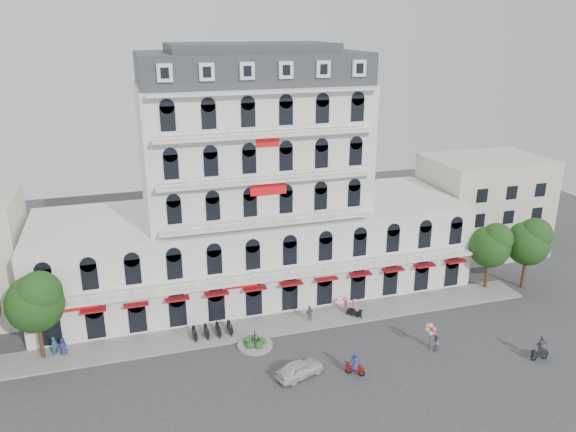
# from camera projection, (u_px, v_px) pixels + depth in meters

# --- Properties ---
(ground) EXTENTS (120.00, 120.00, 0.00)m
(ground) POSITION_uv_depth(u_px,v_px,m) (308.00, 379.00, 45.93)
(ground) COLOR #38383A
(ground) RESTS_ON ground
(sidewalk) EXTENTS (53.00, 4.00, 0.16)m
(sidewalk) POSITION_uv_depth(u_px,v_px,m) (278.00, 324.00, 54.04)
(sidewalk) COLOR gray
(sidewalk) RESTS_ON ground
(main_building) EXTENTS (45.00, 15.00, 25.80)m
(main_building) POSITION_uv_depth(u_px,v_px,m) (253.00, 200.00, 58.96)
(main_building) COLOR silver
(main_building) RESTS_ON ground
(flank_building_east) EXTENTS (14.00, 10.00, 12.00)m
(flank_building_east) POSITION_uv_depth(u_px,v_px,m) (482.00, 205.00, 70.40)
(flank_building_east) COLOR beige
(flank_building_east) RESTS_ON ground
(traffic_island) EXTENTS (3.20, 3.20, 1.60)m
(traffic_island) POSITION_uv_depth(u_px,v_px,m) (255.00, 344.00, 50.44)
(traffic_island) COLOR gray
(traffic_island) RESTS_ON ground
(parked_scooter_row) EXTENTS (4.40, 1.80, 1.10)m
(parked_scooter_row) POSITION_uv_depth(u_px,v_px,m) (213.00, 336.00, 52.12)
(parked_scooter_row) COLOR black
(parked_scooter_row) RESTS_ON ground
(tree_west_inner) EXTENTS (4.76, 4.76, 8.25)m
(tree_west_inner) POSITION_uv_depth(u_px,v_px,m) (35.00, 300.00, 46.83)
(tree_west_inner) COLOR #382314
(tree_west_inner) RESTS_ON ground
(tree_east_inner) EXTENTS (4.40, 4.37, 7.57)m
(tree_east_inner) POSITION_uv_depth(u_px,v_px,m) (491.00, 244.00, 59.94)
(tree_east_inner) COLOR #382314
(tree_east_inner) RESTS_ON ground
(tree_east_outer) EXTENTS (4.65, 4.65, 8.05)m
(tree_east_outer) POSITION_uv_depth(u_px,v_px,m) (529.00, 240.00, 60.04)
(tree_east_outer) COLOR #382314
(tree_east_outer) RESTS_ON ground
(parked_car) EXTENTS (4.52, 2.96, 1.43)m
(parked_car) POSITION_uv_depth(u_px,v_px,m) (300.00, 369.00, 46.01)
(parked_car) COLOR silver
(parked_car) RESTS_ON ground
(rider_east) EXTENTS (1.42, 1.19, 2.19)m
(rider_east) POSITION_uv_depth(u_px,v_px,m) (355.00, 363.00, 46.09)
(rider_east) COLOR maroon
(rider_east) RESTS_ON ground
(rider_northeast) EXTENTS (1.70, 0.50, 2.33)m
(rider_northeast) POSITION_uv_depth(u_px,v_px,m) (541.00, 348.00, 48.15)
(rider_northeast) COLOR black
(rider_northeast) RESTS_ON ground
(rider_center) EXTENTS (1.25, 1.36, 2.07)m
(rider_center) POSITION_uv_depth(u_px,v_px,m) (354.00, 308.00, 55.06)
(rider_center) COLOR black
(rider_center) RESTS_ON ground
(pedestrian_left) EXTENTS (0.89, 0.63, 1.71)m
(pedestrian_left) POSITION_uv_depth(u_px,v_px,m) (63.00, 347.00, 48.86)
(pedestrian_left) COLOR navy
(pedestrian_left) RESTS_ON ground
(pedestrian_mid) EXTENTS (1.09, 0.64, 1.74)m
(pedestrian_mid) POSITION_uv_depth(u_px,v_px,m) (310.00, 314.00, 54.41)
(pedestrian_mid) COLOR slate
(pedestrian_mid) RESTS_ON ground
(pedestrian_right) EXTENTS (1.17, 0.78, 1.68)m
(pedestrian_right) POSITION_uv_depth(u_px,v_px,m) (345.00, 305.00, 56.25)
(pedestrian_right) COLOR pink
(pedestrian_right) RESTS_ON ground
(pedestrian_far) EXTENTS (0.78, 0.84, 1.93)m
(pedestrian_far) POSITION_uv_depth(u_px,v_px,m) (55.00, 347.00, 48.64)
(pedestrian_far) COLOR navy
(pedestrian_far) RESTS_ON ground
(balloon_vendor) EXTENTS (1.48, 1.34, 2.45)m
(balloon_vendor) POSITION_uv_depth(u_px,v_px,m) (433.00, 337.00, 49.56)
(balloon_vendor) COLOR slate
(balloon_vendor) RESTS_ON ground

